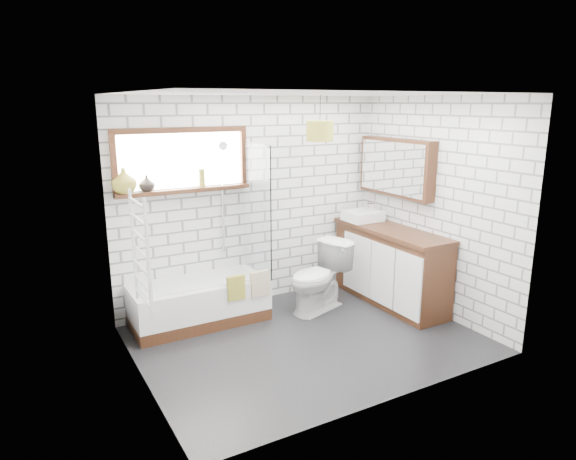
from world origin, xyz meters
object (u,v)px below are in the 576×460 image
vanity (390,265)px  pendant (320,131)px  toilet (319,277)px  bathtub (199,302)px  basin (363,216)px

vanity → pendant: pendant is taller
toilet → pendant: 1.71m
bathtub → vanity: bearing=-14.0°
vanity → basin: basin is taller
bathtub → pendant: 2.38m
bathtub → vanity: 2.35m
toilet → bathtub: bearing=-122.5°
bathtub → vanity: size_ratio=0.90×
basin → toilet: size_ratio=0.53×
bathtub → basin: size_ratio=3.46×
pendant → vanity: bearing=-29.0°
bathtub → pendant: bearing=-5.2°
vanity → toilet: (-0.91, 0.21, -0.06)m
bathtub → toilet: 1.42m
bathtub → vanity: (2.27, -0.57, 0.23)m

